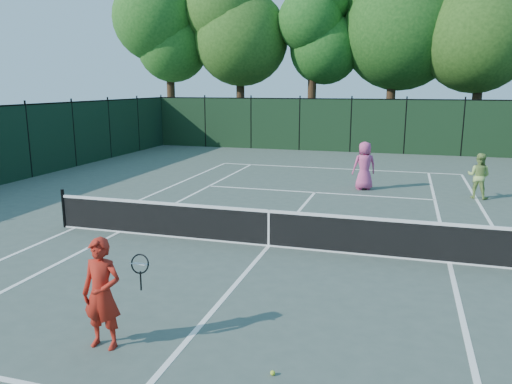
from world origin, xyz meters
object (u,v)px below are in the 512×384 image
(loose_ball_midcourt, at_px, (97,288))
(player_green, at_px, (479,176))
(player_pink, at_px, (364,166))
(loose_ball_near_cart, at_px, (273,373))
(coach, at_px, (102,293))

(loose_ball_midcourt, bearing_deg, player_green, 52.85)
(player_pink, bearing_deg, loose_ball_near_cart, 64.73)
(coach, bearing_deg, player_green, 60.30)
(coach, xyz_separation_m, loose_ball_midcourt, (-1.37, 1.80, -0.81))
(player_pink, height_order, player_green, player_pink)
(player_green, xyz_separation_m, loose_ball_midcourt, (-7.99, -10.54, -0.75))
(coach, bearing_deg, loose_ball_midcourt, 125.67)
(player_pink, xyz_separation_m, player_green, (3.87, -0.37, -0.11))
(player_green, height_order, loose_ball_near_cart, player_green)
(coach, relative_size, player_green, 1.08)
(player_green, relative_size, loose_ball_midcourt, 22.94)
(coach, distance_m, player_pink, 13.01)
(player_pink, distance_m, player_green, 3.89)
(coach, bearing_deg, loose_ball_near_cart, -2.14)
(player_green, distance_m, loose_ball_midcourt, 13.25)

